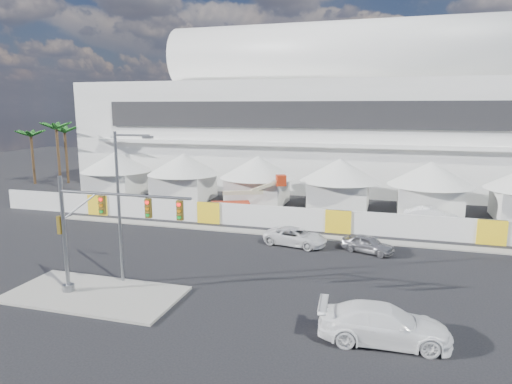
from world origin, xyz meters
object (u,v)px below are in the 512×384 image
(sedan_silver, at_px, (368,244))
(traffic_mast, at_px, (92,231))
(pickup_curb, at_px, (296,237))
(lot_car_a, at_px, (431,216))
(boom_lift, at_px, (237,204))
(streetlight_median, at_px, (122,197))
(pickup_near, at_px, (384,324))

(sedan_silver, height_order, traffic_mast, traffic_mast)
(pickup_curb, height_order, lot_car_a, lot_car_a)
(lot_car_a, relative_size, boom_lift, 0.61)
(pickup_curb, xyz_separation_m, boom_lift, (-7.79, 8.70, 0.36))
(lot_car_a, bearing_deg, boom_lift, 97.48)
(streetlight_median, relative_size, boom_lift, 1.15)
(streetlight_median, bearing_deg, traffic_mast, -103.05)
(boom_lift, bearing_deg, traffic_mast, -116.08)
(traffic_mast, relative_size, streetlight_median, 0.91)
(pickup_curb, bearing_deg, lot_car_a, -36.96)
(traffic_mast, xyz_separation_m, streetlight_median, (0.54, 2.33, 1.51))
(pickup_curb, distance_m, traffic_mast, 16.16)
(traffic_mast, bearing_deg, streetlight_median, 76.95)
(pickup_curb, distance_m, pickup_near, 15.29)
(pickup_near, relative_size, lot_car_a, 1.24)
(lot_car_a, bearing_deg, pickup_near, 175.11)
(pickup_near, bearing_deg, boom_lift, 29.20)
(pickup_curb, bearing_deg, sedan_silver, -82.08)
(pickup_curb, xyz_separation_m, lot_car_a, (10.72, 9.72, 0.11))
(traffic_mast, bearing_deg, pickup_curb, 55.40)
(pickup_curb, xyz_separation_m, traffic_mast, (-8.99, -13.03, 3.23))
(pickup_near, bearing_deg, lot_car_a, -13.41)
(traffic_mast, bearing_deg, pickup_near, -2.14)
(pickup_near, xyz_separation_m, lot_car_a, (3.79, 23.35, -0.07))
(traffic_mast, bearing_deg, sedan_silver, 41.20)
(pickup_curb, height_order, pickup_near, pickup_near)
(boom_lift, bearing_deg, pickup_curb, -71.08)
(pickup_near, relative_size, streetlight_median, 0.66)
(traffic_mast, distance_m, streetlight_median, 2.82)
(sedan_silver, distance_m, boom_lift, 16.10)
(lot_car_a, height_order, streetlight_median, streetlight_median)
(pickup_curb, distance_m, boom_lift, 11.68)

